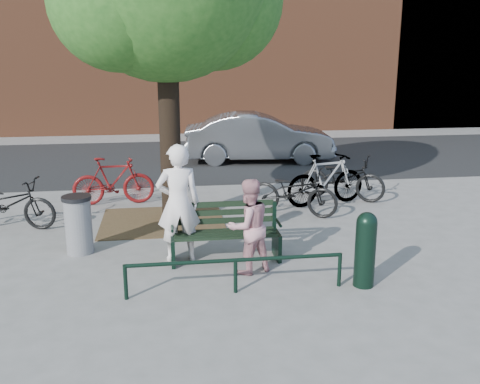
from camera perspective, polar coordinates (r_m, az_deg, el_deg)
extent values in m
plane|color=gray|center=(8.70, -1.55, -7.29)|extent=(90.00, 90.00, 0.00)
cube|color=brown|center=(10.72, -8.25, -3.09)|extent=(2.40, 2.00, 0.02)
cube|color=black|center=(16.86, -4.92, 3.53)|extent=(40.00, 7.00, 0.01)
cube|color=black|center=(8.57, -7.17, -6.14)|extent=(0.06, 0.52, 0.45)
cube|color=black|center=(8.65, -7.30, -2.84)|extent=(0.06, 0.06, 0.44)
cylinder|color=black|center=(8.34, -7.25, -3.78)|extent=(0.04, 0.36, 0.04)
cube|color=black|center=(8.75, 3.94, -5.61)|extent=(0.06, 0.52, 0.45)
cube|color=black|center=(8.82, 3.68, -2.39)|extent=(0.06, 0.06, 0.44)
cylinder|color=black|center=(8.53, 4.13, -3.29)|extent=(0.04, 0.36, 0.04)
cube|color=black|center=(8.55, -1.57, -4.49)|extent=(1.64, 0.46, 0.04)
cube|color=black|center=(8.67, -1.76, -2.19)|extent=(1.64, 0.03, 0.47)
cylinder|color=black|center=(7.48, -12.11, -9.38)|extent=(0.06, 0.06, 0.50)
cylinder|color=black|center=(7.51, -0.48, -8.92)|extent=(0.06, 0.06, 0.50)
cylinder|color=black|center=(7.84, 10.57, -8.14)|extent=(0.06, 0.06, 0.50)
cylinder|color=black|center=(7.42, -0.49, -7.29)|extent=(3.00, 0.06, 0.06)
cylinder|color=black|center=(10.31, -7.51, 7.01)|extent=(0.40, 0.40, 3.80)
sphere|color=#204F18|center=(10.61, -2.81, 19.78)|extent=(2.60, 2.60, 2.60)
sphere|color=#204F18|center=(9.88, -12.84, 19.25)|extent=(2.40, 2.40, 2.40)
imported|color=white|center=(8.49, -6.59, -1.19)|extent=(0.72, 0.49, 1.90)
imported|color=#C2858C|center=(8.02, 0.90, -3.68)|extent=(0.86, 0.78, 1.46)
cylinder|color=black|center=(7.84, 13.18, -6.49)|extent=(0.30, 0.30, 0.95)
sphere|color=black|center=(7.68, 13.39, -3.17)|extent=(0.30, 0.30, 0.30)
cylinder|color=gray|center=(9.26, -16.84, -3.54)|extent=(0.44, 0.44, 0.92)
cylinder|color=black|center=(9.13, -17.07, -0.60)|extent=(0.48, 0.48, 0.07)
imported|color=black|center=(10.99, -23.49, -1.16)|extent=(1.95, 1.05, 0.97)
imported|color=#5D0D0D|center=(12.00, -13.36, 1.15)|extent=(1.77, 0.56, 1.06)
imported|color=black|center=(11.00, 5.73, 0.04)|extent=(1.93, 1.50, 0.98)
imported|color=gray|center=(11.79, 9.16, 1.34)|extent=(1.98, 1.00, 1.14)
imported|color=black|center=(12.29, 10.86, 1.50)|extent=(2.00, 1.56, 1.01)
imported|color=slate|center=(16.35, 2.02, 5.83)|extent=(4.60, 1.96, 1.48)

